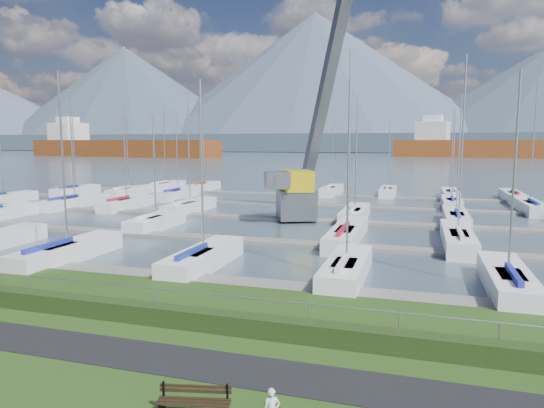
% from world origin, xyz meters
% --- Properties ---
extents(path, '(160.00, 2.00, 0.04)m').
position_xyz_m(path, '(0.00, -3.00, 0.01)').
color(path, black).
rests_on(path, grass).
extents(water, '(800.00, 540.00, 0.20)m').
position_xyz_m(water, '(0.00, 260.00, -0.40)').
color(water, '#3E4F5B').
extents(hedge, '(80.00, 0.70, 0.70)m').
position_xyz_m(hedge, '(0.00, -0.40, 0.35)').
color(hedge, '#213313').
rests_on(hedge, grass).
extents(fence, '(80.00, 0.04, 0.04)m').
position_xyz_m(fence, '(0.00, 0.00, 1.20)').
color(fence, '#919399').
rests_on(fence, grass).
extents(foothill, '(900.00, 80.00, 12.00)m').
position_xyz_m(foothill, '(0.00, 330.00, 6.00)').
color(foothill, '#3B4956').
rests_on(foothill, water).
extents(mountains, '(1190.00, 360.00, 115.00)m').
position_xyz_m(mountains, '(7.35, 404.62, 46.68)').
color(mountains, '#49556C').
rests_on(mountains, water).
extents(docks, '(90.00, 41.60, 0.25)m').
position_xyz_m(docks, '(0.00, 26.00, -0.22)').
color(docks, slate).
rests_on(docks, water).
extents(bench_right, '(1.85, 0.80, 0.85)m').
position_xyz_m(bench_right, '(3.38, -5.67, 0.42)').
color(bench_right, black).
rests_on(bench_right, grass).
extents(person, '(0.46, 0.38, 1.09)m').
position_xyz_m(person, '(5.30, -5.45, 0.54)').
color(person, silver).
rests_on(person, grass).
extents(crane, '(7.95, 12.82, 22.35)m').
position_xyz_m(crane, '(-1.48, 26.99, 5.33)').
color(crane, slate).
rests_on(crane, water).
extents(cargo_ship_west, '(101.38, 33.20, 21.50)m').
position_xyz_m(cargo_ship_west, '(-131.07, 185.27, 3.54)').
color(cargo_ship_west, brown).
rests_on(cargo_ship_west, water).
extents(cargo_ship_mid, '(110.14, 37.58, 21.50)m').
position_xyz_m(cargo_ship_mid, '(46.93, 220.50, 3.46)').
color(cargo_ship_mid, brown).
rests_on(cargo_ship_mid, water).
extents(sailboat_fleet, '(75.78, 49.30, 13.51)m').
position_xyz_m(sailboat_fleet, '(-0.74, 27.23, 5.44)').
color(sailboat_fleet, navy).
rests_on(sailboat_fleet, water).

